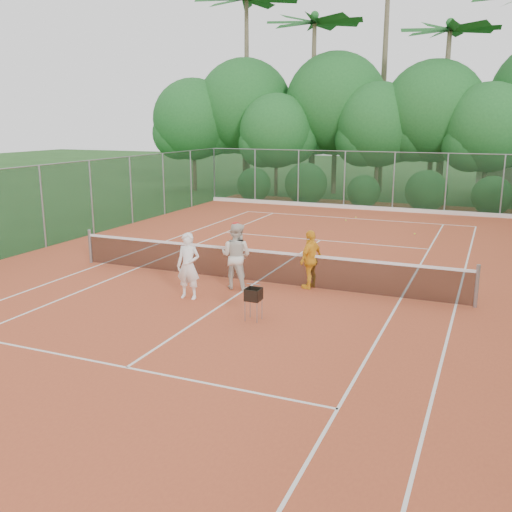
{
  "coord_description": "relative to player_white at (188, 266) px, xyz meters",
  "views": [
    {
      "loc": [
        6.16,
        -14.67,
        4.59
      ],
      "look_at": [
        0.47,
        -1.2,
        1.1
      ],
      "focal_mm": 40.0,
      "sensor_mm": 36.0,
      "label": 1
    }
  ],
  "objects": [
    {
      "name": "stray_ball_a",
      "position": [
        1.12,
        14.21,
        -0.84
      ],
      "size": [
        0.07,
        0.07,
        0.07
      ],
      "primitive_type": "sphere",
      "color": "#D1EC37",
      "rests_on": "clay_court"
    },
    {
      "name": "stray_ball_b",
      "position": [
        0.88,
        13.22,
        -0.84
      ],
      "size": [
        0.07,
        0.07,
        0.07
      ],
      "primitive_type": "sphere",
      "color": "#B4CC2F",
      "rests_on": "clay_court"
    },
    {
      "name": "player_white",
      "position": [
        0.0,
        0.0,
        0.0
      ],
      "size": [
        0.66,
        0.46,
        1.75
      ],
      "primitive_type": "imported",
      "rotation": [
        0.0,
        0.0,
        0.07
      ],
      "color": "white",
      "rests_on": "clay_court"
    },
    {
      "name": "ground",
      "position": [
        1.05,
        2.12,
        -0.89
      ],
      "size": [
        120.0,
        120.0,
        0.0
      ],
      "primitive_type": "plane",
      "color": "#1E4719",
      "rests_on": "ground"
    },
    {
      "name": "clay_court",
      "position": [
        1.05,
        2.12,
        -0.88
      ],
      "size": [
        18.0,
        36.0,
        0.02
      ],
      "primitive_type": "cube",
      "color": "#B84D2A",
      "rests_on": "ground"
    },
    {
      "name": "player_center_grp",
      "position": [
        0.76,
        1.32,
        0.06
      ],
      "size": [
        0.93,
        0.74,
        1.88
      ],
      "color": "silver",
      "rests_on": "clay_court"
    },
    {
      "name": "player_yellow",
      "position": [
        2.66,
        2.15,
        -0.05
      ],
      "size": [
        0.64,
        1.03,
        1.64
      ],
      "primitive_type": "imported",
      "rotation": [
        0.0,
        0.0,
        -1.84
      ],
      "color": "yellow",
      "rests_on": "clay_court"
    },
    {
      "name": "fence_back",
      "position": [
        1.05,
        17.12,
        0.63
      ],
      "size": [
        18.07,
        0.07,
        3.0
      ],
      "color": "#19381E",
      "rests_on": "clay_court"
    },
    {
      "name": "tropical_treeline",
      "position": [
        2.48,
        22.34,
        4.22
      ],
      "size": [
        32.1,
        8.49,
        15.03
      ],
      "color": "brown",
      "rests_on": "ground"
    },
    {
      "name": "ball_hopper",
      "position": [
        2.23,
        -0.91,
        -0.26
      ],
      "size": [
        0.34,
        0.34,
        0.78
      ],
      "rotation": [
        0.0,
        0.0,
        0.08
      ],
      "color": "gray",
      "rests_on": "clay_court"
    },
    {
      "name": "stray_ball_c",
      "position": [
        4.29,
        11.14,
        -0.84
      ],
      "size": [
        0.07,
        0.07,
        0.07
      ],
      "primitive_type": "sphere",
      "color": "#C0E134",
      "rests_on": "clay_court"
    },
    {
      "name": "tennis_net",
      "position": [
        1.05,
        2.12,
        -0.36
      ],
      "size": [
        11.97,
        0.1,
        1.1
      ],
      "color": "gray",
      "rests_on": "clay_court"
    },
    {
      "name": "court_markings",
      "position": [
        1.05,
        2.12,
        -0.87
      ],
      "size": [
        11.03,
        23.83,
        0.01
      ],
      "color": "white",
      "rests_on": "clay_court"
    }
  ]
}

